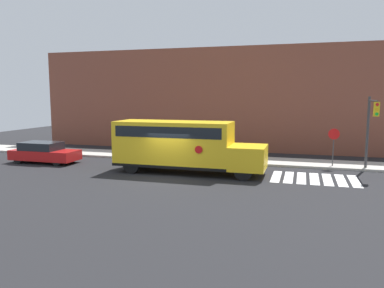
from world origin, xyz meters
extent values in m
plane|color=black|center=(0.00, 0.00, 0.00)|extent=(60.00, 60.00, 0.00)
cube|color=#B2ADA3|center=(0.00, 6.50, 0.07)|extent=(44.00, 3.00, 0.15)
cube|color=brown|center=(0.00, 13.00, 4.33)|extent=(32.00, 4.00, 8.66)
cube|color=white|center=(6.00, 2.00, 0.00)|extent=(0.50, 3.20, 0.01)
cube|color=white|center=(6.70, 2.00, 0.00)|extent=(0.50, 3.20, 0.01)
cube|color=white|center=(7.40, 2.00, 0.00)|extent=(0.50, 3.20, 0.01)
cube|color=white|center=(8.10, 2.00, 0.00)|extent=(0.50, 3.20, 0.01)
cube|color=white|center=(8.80, 2.00, 0.00)|extent=(0.50, 3.20, 0.01)
cube|color=white|center=(9.50, 2.00, 0.00)|extent=(0.50, 3.20, 0.01)
cube|color=white|center=(10.20, 2.00, 0.00)|extent=(0.50, 3.20, 0.01)
cube|color=yellow|center=(-0.12, 1.49, 1.78)|extent=(7.03, 2.50, 2.66)
cube|color=yellow|center=(4.41, 1.49, 1.13)|extent=(2.03, 2.50, 1.35)
cube|color=black|center=(-0.12, 1.49, 0.53)|extent=(7.03, 2.54, 0.16)
cube|color=black|center=(-0.12, 1.49, 2.56)|extent=(6.47, 2.53, 0.64)
cylinder|color=red|center=(1.82, 0.20, 1.65)|extent=(0.44, 0.02, 0.44)
cylinder|color=black|center=(4.31, 2.57, 0.50)|extent=(1.00, 0.30, 1.00)
cylinder|color=black|center=(4.31, 0.41, 0.50)|extent=(1.00, 0.30, 1.00)
cylinder|color=black|center=(-2.43, 2.57, 0.50)|extent=(1.00, 0.30, 1.00)
cylinder|color=black|center=(-2.43, 0.41, 0.50)|extent=(1.00, 0.30, 1.00)
cube|color=red|center=(-9.80, 1.99, 0.56)|extent=(4.73, 1.87, 0.68)
cube|color=#1E2328|center=(-10.09, 1.99, 1.17)|extent=(2.65, 1.72, 0.54)
cylinder|color=black|center=(-8.25, 2.81, 0.32)|extent=(0.64, 0.22, 0.64)
cylinder|color=black|center=(-8.25, 1.18, 0.32)|extent=(0.64, 0.22, 0.64)
cylinder|color=black|center=(-11.36, 2.81, 0.32)|extent=(0.64, 0.22, 0.64)
cylinder|color=black|center=(-11.36, 1.18, 0.32)|extent=(0.64, 0.22, 0.64)
cylinder|color=#38383A|center=(9.30, 5.71, 1.12)|extent=(0.07, 0.07, 2.25)
cylinder|color=red|center=(9.30, 5.66, 2.21)|extent=(0.70, 0.03, 0.70)
cylinder|color=#38383A|center=(11.26, 5.63, 2.30)|extent=(0.16, 0.16, 4.60)
cylinder|color=#38383A|center=(11.26, 4.32, 4.35)|extent=(0.10, 2.63, 0.10)
cube|color=yellow|center=(11.26, 3.10, 3.90)|extent=(0.28, 0.28, 0.80)
cylinder|color=red|center=(11.26, 2.95, 4.16)|extent=(0.18, 0.02, 0.18)
cylinder|color=#EAB214|center=(11.26, 2.95, 3.90)|extent=(0.18, 0.02, 0.18)
cylinder|color=green|center=(11.26, 2.95, 3.64)|extent=(0.18, 0.02, 0.18)
camera|label=1|loc=(7.35, -19.76, 4.66)|focal=35.00mm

